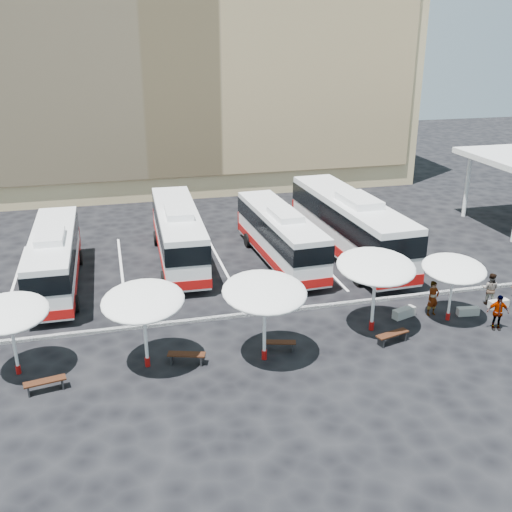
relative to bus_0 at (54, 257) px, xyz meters
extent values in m
plane|color=black|center=(9.56, -6.69, -1.76)|extent=(120.00, 120.00, 0.00)
cube|color=tan|center=(9.56, 25.31, 10.74)|extent=(42.00, 18.00, 25.00)
cube|color=tan|center=(9.56, 16.21, 10.24)|extent=(40.00, 0.30, 20.00)
cylinder|color=white|center=(29.56, 6.31, 0.64)|extent=(0.30, 0.30, 4.80)
cube|color=black|center=(9.56, -6.19, -1.68)|extent=(34.00, 0.25, 0.15)
cube|color=white|center=(-2.44, 1.31, -1.75)|extent=(0.15, 12.00, 0.01)
cube|color=white|center=(3.56, 1.31, -1.75)|extent=(0.15, 12.00, 0.01)
cube|color=white|center=(9.56, 1.31, -1.75)|extent=(0.15, 12.00, 0.01)
cube|color=white|center=(15.56, 1.31, -1.75)|extent=(0.15, 12.00, 0.01)
cube|color=white|center=(21.56, 1.31, -1.75)|extent=(0.15, 12.00, 0.01)
cube|color=white|center=(0.00, -0.01, -0.01)|extent=(2.31, 10.75, 2.68)
cube|color=black|center=(0.00, -0.01, 0.52)|extent=(2.37, 10.80, 0.98)
cube|color=#A10D0B|center=(0.00, -0.01, -1.00)|extent=(2.37, 10.80, 0.49)
cube|color=#A10D0B|center=(0.04, 5.35, -0.69)|extent=(2.29, 0.20, 1.25)
cube|color=white|center=(-0.01, -0.91, 1.51)|extent=(1.45, 2.69, 0.36)
cylinder|color=black|center=(-1.10, 3.13, -1.31)|extent=(0.32, 0.90, 0.89)
cylinder|color=black|center=(1.14, 3.11, -1.31)|extent=(0.32, 0.90, 0.89)
cylinder|color=black|center=(-1.14, -3.58, -1.31)|extent=(0.32, 0.90, 0.89)
cylinder|color=black|center=(1.09, -3.60, -1.31)|extent=(0.32, 0.90, 0.89)
cube|color=white|center=(7.13, 2.19, 0.10)|extent=(2.74, 11.54, 2.87)
cube|color=black|center=(7.13, 2.19, 0.68)|extent=(2.80, 11.59, 1.05)
cube|color=#A10D0B|center=(7.13, 2.19, -0.95)|extent=(2.80, 11.59, 0.53)
cube|color=#A10D0B|center=(7.31, 7.92, -0.61)|extent=(2.45, 0.27, 1.34)
cube|color=white|center=(7.10, 1.23, 1.73)|extent=(1.62, 2.91, 0.38)
cylinder|color=black|center=(6.04, 5.57, -1.28)|extent=(0.36, 0.97, 0.96)
cylinder|color=black|center=(8.42, 5.49, -1.28)|extent=(0.36, 0.97, 0.96)
cylinder|color=black|center=(5.81, -1.60, -1.28)|extent=(0.36, 0.97, 0.96)
cylinder|color=black|center=(8.20, -1.67, -1.28)|extent=(0.36, 0.97, 0.96)
cube|color=white|center=(13.14, 0.59, 0.01)|extent=(2.80, 11.01, 2.73)
cube|color=black|center=(13.14, 0.59, 0.56)|extent=(2.86, 11.07, 1.00)
cube|color=#A10D0B|center=(13.14, 0.59, -0.99)|extent=(2.86, 11.07, 0.50)
cube|color=#A10D0B|center=(12.88, 6.04, -0.67)|extent=(2.33, 0.30, 1.27)
cube|color=white|center=(13.19, -0.32, 1.56)|extent=(1.59, 2.80, 0.36)
cylinder|color=black|center=(11.85, 3.71, -1.30)|extent=(0.36, 0.92, 0.91)
cylinder|color=black|center=(14.12, 3.83, -1.30)|extent=(0.36, 0.92, 0.91)
cylinder|color=black|center=(12.19, -3.10, -1.30)|extent=(0.36, 0.92, 0.91)
cylinder|color=black|center=(14.46, -2.99, -1.30)|extent=(0.36, 0.92, 0.91)
cube|color=white|center=(17.61, 0.43, 0.36)|extent=(3.30, 13.17, 3.27)
cube|color=black|center=(17.61, 0.43, 1.02)|extent=(3.37, 13.24, 1.20)
cube|color=#A10D0B|center=(17.61, 0.43, -0.83)|extent=(3.37, 13.24, 0.60)
cube|color=#A10D0B|center=(17.32, 6.96, -0.45)|extent=(2.79, 0.34, 1.52)
cube|color=white|center=(17.66, -0.65, 2.21)|extent=(1.88, 3.34, 0.44)
cylinder|color=black|center=(16.08, 4.18, -1.21)|extent=(0.43, 1.10, 1.09)
cylinder|color=black|center=(18.80, 4.30, -1.21)|extent=(0.43, 1.10, 1.09)
cylinder|color=black|center=(16.45, -3.98, -1.21)|extent=(0.43, 1.10, 1.09)
cylinder|color=black|center=(19.17, -3.86, -1.21)|extent=(0.43, 1.10, 1.09)
cylinder|color=white|center=(-1.10, -9.08, -0.36)|extent=(0.13, 0.13, 2.80)
cylinder|color=#A10D0B|center=(-1.10, -9.08, -1.57)|extent=(0.21, 0.21, 0.37)
ellipsoid|color=white|center=(-1.10, -9.08, 1.09)|extent=(3.18, 3.22, 0.96)
cylinder|color=white|center=(4.21, -9.80, -0.24)|extent=(0.18, 0.18, 3.05)
cylinder|color=#A10D0B|center=(4.21, -9.80, -1.56)|extent=(0.28, 0.28, 0.41)
ellipsoid|color=white|center=(4.21, -9.80, 1.34)|extent=(4.33, 4.36, 1.04)
cylinder|color=white|center=(9.22, -10.47, -0.17)|extent=(0.16, 0.16, 3.19)
cylinder|color=#A10D0B|center=(9.22, -10.47, -1.55)|extent=(0.25, 0.25, 0.42)
ellipsoid|color=white|center=(9.22, -10.47, 1.48)|extent=(3.84, 3.89, 1.09)
cylinder|color=white|center=(14.92, -9.10, -0.14)|extent=(0.17, 0.17, 3.24)
cylinder|color=#A10D0B|center=(14.92, -9.10, -1.54)|extent=(0.26, 0.26, 0.43)
ellipsoid|color=white|center=(14.92, -9.10, 1.54)|extent=(4.01, 4.06, 1.11)
cylinder|color=white|center=(19.04, -9.05, -0.40)|extent=(0.15, 0.15, 2.71)
cylinder|color=#A10D0B|center=(19.04, -9.05, -1.58)|extent=(0.24, 0.24, 0.36)
ellipsoid|color=white|center=(19.04, -9.05, 1.00)|extent=(3.68, 3.71, 0.93)
cube|color=black|center=(0.11, -10.74, -1.29)|extent=(1.67, 0.72, 0.06)
cube|color=black|center=(-0.52, -10.86, -1.54)|extent=(0.14, 0.42, 0.43)
cube|color=black|center=(0.75, -10.62, -1.54)|extent=(0.14, 0.42, 0.43)
cube|color=black|center=(5.87, -10.03, -1.29)|extent=(1.68, 0.91, 0.06)
cube|color=black|center=(5.25, -9.83, -1.54)|extent=(0.19, 0.41, 0.43)
cube|color=black|center=(6.49, -10.23, -1.54)|extent=(0.19, 0.41, 0.43)
cube|color=black|center=(10.11, -9.89, -1.36)|extent=(1.45, 0.74, 0.06)
cube|color=black|center=(9.57, -9.74, -1.57)|extent=(0.15, 0.36, 0.37)
cube|color=black|center=(10.65, -10.05, -1.57)|extent=(0.15, 0.36, 0.37)
cube|color=black|center=(15.29, -10.53, -1.29)|extent=(1.70, 0.85, 0.07)
cube|color=black|center=(14.66, -10.70, -1.54)|extent=(0.17, 0.42, 0.44)
cube|color=black|center=(15.93, -10.36, -1.54)|extent=(0.17, 0.42, 0.44)
cube|color=gray|center=(17.07, -8.24, -1.52)|extent=(1.32, 0.79, 0.47)
cube|color=gray|center=(20.30, -8.83, -1.55)|extent=(1.13, 0.51, 0.41)
cube|color=gray|center=(22.34, -8.44, -1.55)|extent=(1.12, 0.45, 0.41)
imported|color=black|center=(18.54, -8.34, -0.85)|extent=(0.73, 0.54, 1.82)
imported|color=black|center=(22.10, -7.97, -0.89)|extent=(1.07, 1.06, 1.74)
imported|color=black|center=(20.75, -10.50, -0.87)|extent=(1.13, 0.72, 1.78)
camera|label=1|loc=(3.28, -32.58, 11.85)|focal=42.00mm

